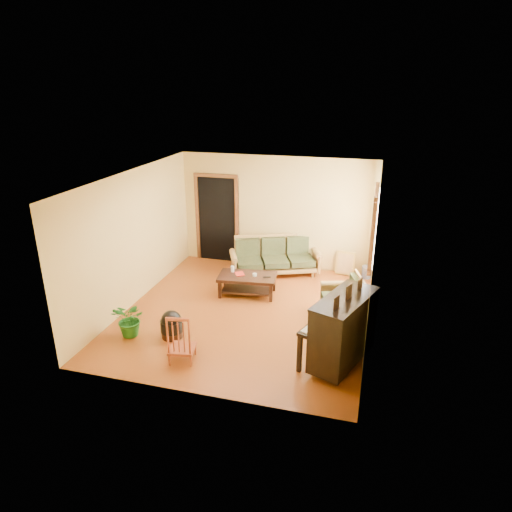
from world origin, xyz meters
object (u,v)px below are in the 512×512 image
(coffee_table, at_px, (247,285))
(sofa, at_px, (275,257))
(red_chair, at_px, (182,337))
(ceramic_crock, at_px, (367,272))
(potted_plant, at_px, (131,319))
(footstool, at_px, (172,327))
(armchair, at_px, (341,296))
(piano, at_px, (343,332))

(coffee_table, bearing_deg, sofa, 75.88)
(red_chair, bearing_deg, ceramic_crock, 46.91)
(potted_plant, bearing_deg, footstool, 11.74)
(armchair, relative_size, red_chair, 0.98)
(sofa, relative_size, red_chair, 2.35)
(armchair, bearing_deg, sofa, 116.14)
(sofa, distance_m, armchair, 2.31)
(red_chair, bearing_deg, footstool, 117.67)
(coffee_table, xyz_separation_m, armchair, (1.94, -0.43, 0.19))
(piano, bearing_deg, armchair, 116.66)
(armchair, xyz_separation_m, red_chair, (-2.25, -2.12, 0.01))
(red_chair, distance_m, ceramic_crock, 4.88)
(sofa, relative_size, ceramic_crock, 7.23)
(sofa, xyz_separation_m, coffee_table, (-0.30, -1.20, -0.21))
(piano, xyz_separation_m, potted_plant, (-3.58, -0.11, -0.26))
(potted_plant, bearing_deg, armchair, 26.07)
(sofa, distance_m, footstool, 3.34)
(piano, bearing_deg, coffee_table, 157.03)
(red_chair, height_order, ceramic_crock, red_chair)
(footstool, bearing_deg, coffee_table, 68.34)
(sofa, distance_m, coffee_table, 1.25)
(ceramic_crock, relative_size, potted_plant, 0.43)
(armchair, height_order, potted_plant, armchair)
(coffee_table, bearing_deg, ceramic_crock, 33.19)
(red_chair, bearing_deg, piano, 2.90)
(armchair, distance_m, piano, 1.58)
(armchair, relative_size, potted_plant, 1.29)
(coffee_table, bearing_deg, red_chair, -97.02)
(piano, height_order, red_chair, piano)
(footstool, relative_size, potted_plant, 0.61)
(footstool, bearing_deg, armchair, 29.30)
(coffee_table, xyz_separation_m, ceramic_crock, (2.34, 1.53, -0.08))
(sofa, bearing_deg, ceramic_crock, -13.92)
(coffee_table, bearing_deg, potted_plant, -124.98)
(piano, xyz_separation_m, red_chair, (-2.42, -0.56, -0.15))
(sofa, height_order, footstool, sofa)
(red_chair, height_order, potted_plant, red_chair)
(footstool, bearing_deg, potted_plant, -168.26)
(piano, xyz_separation_m, footstool, (-2.89, 0.04, -0.39))
(coffee_table, height_order, armchair, armchair)
(footstool, distance_m, potted_plant, 0.72)
(sofa, height_order, ceramic_crock, sofa)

